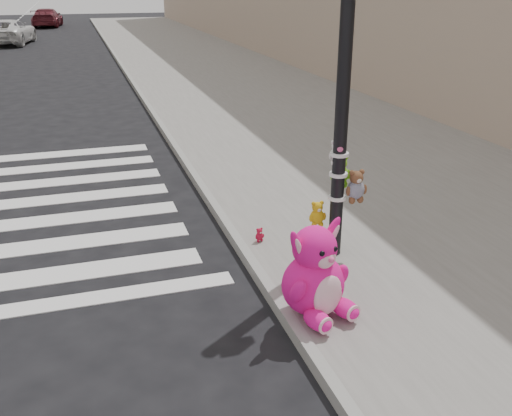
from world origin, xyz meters
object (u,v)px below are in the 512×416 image
object	(u,v)px
pink_bunny	(315,278)
red_teddy	(259,235)
signal_pole	(343,125)
car_white_near	(9,32)

from	to	relation	value
pink_bunny	red_teddy	distance (m)	1.86
signal_pole	car_white_near	size ratio (longest dim) A/B	0.85
red_teddy	car_white_near	size ratio (longest dim) A/B	0.04
signal_pole	red_teddy	size ratio (longest dim) A/B	20.50
red_teddy	car_white_near	world-z (taller)	car_white_near
pink_bunny	car_white_near	distance (m)	30.78
pink_bunny	red_teddy	size ratio (longest dim) A/B	5.29
red_teddy	car_white_near	distance (m)	28.98
pink_bunny	red_teddy	xyz separation A→B (m)	(-0.01, 1.83, -0.32)
signal_pole	pink_bunny	distance (m)	1.93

